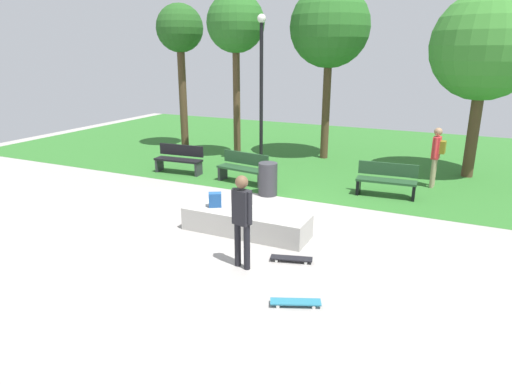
% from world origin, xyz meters
% --- Properties ---
extents(ground_plane, '(28.00, 28.00, 0.00)m').
position_xyz_m(ground_plane, '(0.00, 0.00, 0.00)').
color(ground_plane, '#9E9993').
extents(grass_lawn, '(26.60, 12.48, 0.01)m').
position_xyz_m(grass_lawn, '(0.00, 7.76, 0.00)').
color(grass_lawn, '#2D6B28').
rests_on(grass_lawn, ground_plane).
extents(concrete_ledge, '(2.81, 0.86, 0.51)m').
position_xyz_m(concrete_ledge, '(0.19, -1.18, 0.25)').
color(concrete_ledge, '#A8A59E').
rests_on(concrete_ledge, ground_plane).
extents(backpack_on_ledge, '(0.34, 0.32, 0.32)m').
position_xyz_m(backpack_on_ledge, '(-0.57, -1.19, 0.67)').
color(backpack_on_ledge, '#1E4C8C').
rests_on(backpack_on_ledge, concrete_ledge).
extents(skater_performing_trick, '(0.42, 0.27, 1.77)m').
position_xyz_m(skater_performing_trick, '(0.86, -2.67, 1.04)').
color(skater_performing_trick, black).
rests_on(skater_performing_trick, ground_plane).
extents(skateboard_by_ledge, '(0.82, 0.41, 0.08)m').
position_xyz_m(skateboard_by_ledge, '(1.60, -2.07, 0.06)').
color(skateboard_by_ledge, black).
rests_on(skateboard_by_ledge, ground_plane).
extents(skateboard_spare, '(0.81, 0.50, 0.08)m').
position_xyz_m(skateboard_spare, '(2.22, -3.49, 0.06)').
color(skateboard_spare, teal).
rests_on(skateboard_spare, ground_plane).
extents(park_bench_by_oak, '(1.65, 0.70, 0.91)m').
position_xyz_m(park_bench_by_oak, '(-1.65, 2.32, 0.48)').
color(park_bench_by_oak, '#1E4223').
rests_on(park_bench_by_oak, ground_plane).
extents(park_bench_far_right, '(1.63, 0.58, 0.91)m').
position_xyz_m(park_bench_far_right, '(-4.06, 2.46, 0.48)').
color(park_bench_far_right, black).
rests_on(park_bench_far_right, ground_plane).
extents(park_bench_near_path, '(1.63, 0.58, 0.91)m').
position_xyz_m(park_bench_near_path, '(2.50, 2.84, 0.48)').
color(park_bench_near_path, '#1E4223').
rests_on(park_bench_near_path, ground_plane).
extents(tree_leaning_ash, '(3.18, 3.18, 5.57)m').
position_xyz_m(tree_leaning_ash, '(4.50, 6.02, 3.95)').
color(tree_leaning_ash, '#4C3823').
rests_on(tree_leaning_ash, grass_lawn).
extents(tree_young_birch, '(2.01, 2.01, 5.76)m').
position_xyz_m(tree_young_birch, '(-3.32, 5.12, 4.67)').
color(tree_young_birch, '#4C3823').
rests_on(tree_young_birch, grass_lawn).
extents(tree_broad_elm, '(2.78, 2.78, 6.02)m').
position_xyz_m(tree_broad_elm, '(-0.42, 6.57, 4.60)').
color(tree_broad_elm, '#4C3823').
rests_on(tree_broad_elm, grass_lawn).
extents(tree_tall_oak, '(1.81, 1.81, 5.58)m').
position_xyz_m(tree_tall_oak, '(-6.17, 5.91, 4.52)').
color(tree_tall_oak, '#4C3823').
rests_on(tree_tall_oak, grass_lawn).
extents(lamp_post, '(0.28, 0.28, 4.96)m').
position_xyz_m(lamp_post, '(-2.05, 4.49, 2.96)').
color(lamp_post, black).
rests_on(lamp_post, ground_plane).
extents(trash_bin, '(0.52, 0.52, 0.91)m').
position_xyz_m(trash_bin, '(-0.48, 1.53, 0.46)').
color(trash_bin, '#333338').
rests_on(trash_bin, ground_plane).
extents(pedestrian_with_backpack, '(0.37, 0.43, 1.76)m').
position_xyz_m(pedestrian_with_backpack, '(3.61, 4.31, 1.06)').
color(pedestrian_with_backpack, tan).
rests_on(pedestrian_with_backpack, ground_plane).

